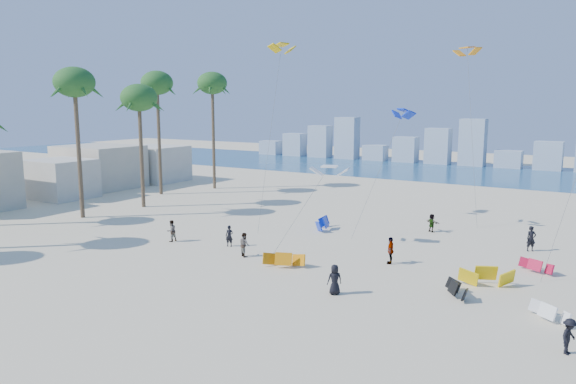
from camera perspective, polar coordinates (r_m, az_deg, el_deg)
The scene contains 10 objects.
ground at distance 30.22m, azimuth -21.71°, elevation -12.20°, with size 220.00×220.00×0.00m, color beige.
ocean at distance 92.04m, azimuth 16.90°, elevation 2.19°, with size 220.00×220.00×0.00m, color navy.
kitesurfer_near at distance 41.11m, azimuth -6.33°, elevation -4.73°, with size 0.60×0.39×1.64m, color black.
kitesurfer_mid at distance 38.38m, azimuth -4.71°, elevation -5.65°, with size 0.84×0.65×1.73m, color gray.
kitesurfers_far at distance 36.86m, azimuth 10.60°, elevation -6.41°, with size 29.34×20.57×1.90m.
grounded_kites at distance 36.41m, azimuth 12.99°, elevation -7.35°, with size 20.97×14.77×1.05m.
flying_kites at distance 40.87m, azimuth 21.05°, elevation 9.16°, with size 35.95×31.09×16.78m.
palm_row at distance 55.41m, azimuth -22.60°, elevation 9.28°, with size 9.19×44.80×14.98m.
beachfront_buildings at distance 68.29m, azimuth -24.91°, elevation 1.64°, with size 11.50×43.00×6.00m.
distant_skyline at distance 101.69m, azimuth 17.78°, elevation 4.53°, with size 85.00×3.00×8.40m.
Camera 1 is at (22.94, -16.49, 10.73)m, focal length 33.08 mm.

